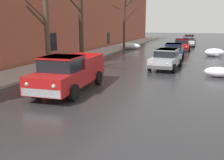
{
  "coord_description": "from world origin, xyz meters",
  "views": [
    {
      "loc": [
        3.75,
        -2.23,
        3.14
      ],
      "look_at": [
        0.5,
        7.09,
        0.93
      ],
      "focal_mm": 39.87,
      "sensor_mm": 36.0,
      "label": 1
    }
  ],
  "objects_px": {
    "sedan_white_queued_behind_truck": "(188,41)",
    "sedan_silver_parked_kerbside_close": "(166,58)",
    "bare_tree_mid_block": "(81,21)",
    "bare_tree_far_down_block": "(125,21)",
    "bare_tree_second_along_sidewalk": "(46,21)",
    "sedan_maroon_at_far_intersection": "(189,39)",
    "sedan_darkblue_parked_kerbside_mid": "(174,51)",
    "pickup_truck_red_approaching_near_lane": "(68,73)",
    "sedan_red_parked_far_down_block": "(182,45)"
  },
  "relations": [
    {
      "from": "bare_tree_second_along_sidewalk",
      "to": "bare_tree_far_down_block",
      "type": "xyz_separation_m",
      "value": [
        0.09,
        16.86,
        0.18
      ]
    },
    {
      "from": "bare_tree_far_down_block",
      "to": "sedan_red_parked_far_down_block",
      "type": "distance_m",
      "value": 7.57
    },
    {
      "from": "sedan_white_queued_behind_truck",
      "to": "sedan_silver_parked_kerbside_close",
      "type": "bearing_deg",
      "value": -91.68
    },
    {
      "from": "sedan_darkblue_parked_kerbside_mid",
      "to": "sedan_white_queued_behind_truck",
      "type": "distance_m",
      "value": 14.65
    },
    {
      "from": "bare_tree_far_down_block",
      "to": "sedan_red_parked_far_down_block",
      "type": "height_order",
      "value": "bare_tree_far_down_block"
    },
    {
      "from": "sedan_darkblue_parked_kerbside_mid",
      "to": "sedan_maroon_at_far_intersection",
      "type": "relative_size",
      "value": 1.02
    },
    {
      "from": "bare_tree_second_along_sidewalk",
      "to": "bare_tree_mid_block",
      "type": "xyz_separation_m",
      "value": [
        -0.02,
        4.79,
        0.05
      ]
    },
    {
      "from": "bare_tree_mid_block",
      "to": "sedan_white_queued_behind_truck",
      "type": "xyz_separation_m",
      "value": [
        7.44,
        20.17,
        -2.65
      ]
    },
    {
      "from": "bare_tree_second_along_sidewalk",
      "to": "sedan_darkblue_parked_kerbside_mid",
      "type": "xyz_separation_m",
      "value": [
        6.79,
        10.32,
        -2.6
      ]
    },
    {
      "from": "bare_tree_second_along_sidewalk",
      "to": "bare_tree_far_down_block",
      "type": "height_order",
      "value": "bare_tree_far_down_block"
    },
    {
      "from": "sedan_silver_parked_kerbside_close",
      "to": "sedan_maroon_at_far_intersection",
      "type": "relative_size",
      "value": 1.02
    },
    {
      "from": "bare_tree_mid_block",
      "to": "sedan_silver_parked_kerbside_close",
      "type": "bearing_deg",
      "value": -1.36
    },
    {
      "from": "bare_tree_mid_block",
      "to": "sedan_white_queued_behind_truck",
      "type": "height_order",
      "value": "bare_tree_mid_block"
    },
    {
      "from": "bare_tree_second_along_sidewalk",
      "to": "sedan_red_parked_far_down_block",
      "type": "distance_m",
      "value": 19.7
    },
    {
      "from": "bare_tree_far_down_block",
      "to": "pickup_truck_red_approaching_near_lane",
      "type": "height_order",
      "value": "bare_tree_far_down_block"
    },
    {
      "from": "bare_tree_mid_block",
      "to": "sedan_red_parked_far_down_block",
      "type": "distance_m",
      "value": 15.39
    },
    {
      "from": "bare_tree_mid_block",
      "to": "sedan_red_parked_far_down_block",
      "type": "xyz_separation_m",
      "value": [
        7.02,
        13.44,
        -2.65
      ]
    },
    {
      "from": "bare_tree_mid_block",
      "to": "bare_tree_far_down_block",
      "type": "xyz_separation_m",
      "value": [
        0.11,
        12.07,
        0.13
      ]
    },
    {
      "from": "bare_tree_far_down_block",
      "to": "sedan_red_parked_far_down_block",
      "type": "xyz_separation_m",
      "value": [
        6.91,
        1.37,
        -2.78
      ]
    },
    {
      "from": "pickup_truck_red_approaching_near_lane",
      "to": "sedan_white_queued_behind_truck",
      "type": "bearing_deg",
      "value": 81.46
    },
    {
      "from": "bare_tree_second_along_sidewalk",
      "to": "sedan_red_parked_far_down_block",
      "type": "relative_size",
      "value": 1.52
    },
    {
      "from": "bare_tree_second_along_sidewalk",
      "to": "sedan_silver_parked_kerbside_close",
      "type": "height_order",
      "value": "bare_tree_second_along_sidewalk"
    },
    {
      "from": "bare_tree_far_down_block",
      "to": "sedan_silver_parked_kerbside_close",
      "type": "bearing_deg",
      "value": -61.17
    },
    {
      "from": "sedan_maroon_at_far_intersection",
      "to": "bare_tree_second_along_sidewalk",
      "type": "bearing_deg",
      "value": -103.25
    },
    {
      "from": "pickup_truck_red_approaching_near_lane",
      "to": "sedan_maroon_at_far_intersection",
      "type": "xyz_separation_m",
      "value": [
        4.15,
        34.38,
        -0.13
      ]
    },
    {
      "from": "sedan_red_parked_far_down_block",
      "to": "sedan_darkblue_parked_kerbside_mid",
      "type": "bearing_deg",
      "value": -91.52
    },
    {
      "from": "sedan_silver_parked_kerbside_close",
      "to": "sedan_white_queued_behind_truck",
      "type": "xyz_separation_m",
      "value": [
        0.6,
        20.33,
        0.0
      ]
    },
    {
      "from": "sedan_darkblue_parked_kerbside_mid",
      "to": "sedan_red_parked_far_down_block",
      "type": "height_order",
      "value": "same"
    },
    {
      "from": "sedan_darkblue_parked_kerbside_mid",
      "to": "sedan_maroon_at_far_intersection",
      "type": "height_order",
      "value": "same"
    },
    {
      "from": "bare_tree_second_along_sidewalk",
      "to": "sedan_silver_parked_kerbside_close",
      "type": "distance_m",
      "value": 8.64
    },
    {
      "from": "sedan_darkblue_parked_kerbside_mid",
      "to": "sedan_maroon_at_far_intersection",
      "type": "bearing_deg",
      "value": 88.47
    },
    {
      "from": "bare_tree_mid_block",
      "to": "bare_tree_far_down_block",
      "type": "bearing_deg",
      "value": 89.5
    },
    {
      "from": "sedan_silver_parked_kerbside_close",
      "to": "sedan_maroon_at_far_intersection",
      "type": "bearing_deg",
      "value": 88.86
    },
    {
      "from": "pickup_truck_red_approaching_near_lane",
      "to": "sedan_darkblue_parked_kerbside_mid",
      "type": "height_order",
      "value": "pickup_truck_red_approaching_near_lane"
    },
    {
      "from": "sedan_silver_parked_kerbside_close",
      "to": "bare_tree_mid_block",
      "type": "bearing_deg",
      "value": 178.64
    },
    {
      "from": "bare_tree_mid_block",
      "to": "sedan_maroon_at_far_intersection",
      "type": "height_order",
      "value": "bare_tree_mid_block"
    },
    {
      "from": "sedan_white_queued_behind_truck",
      "to": "bare_tree_far_down_block",
      "type": "bearing_deg",
      "value": -132.15
    },
    {
      "from": "bare_tree_second_along_sidewalk",
      "to": "sedan_silver_parked_kerbside_close",
      "type": "xyz_separation_m",
      "value": [
        6.82,
        4.63,
        -2.61
      ]
    },
    {
      "from": "bare_tree_second_along_sidewalk",
      "to": "pickup_truck_red_approaching_near_lane",
      "type": "bearing_deg",
      "value": -44.77
    },
    {
      "from": "pickup_truck_red_approaching_near_lane",
      "to": "sedan_white_queued_behind_truck",
      "type": "height_order",
      "value": "pickup_truck_red_approaching_near_lane"
    },
    {
      "from": "bare_tree_second_along_sidewalk",
      "to": "sedan_maroon_at_far_intersection",
      "type": "distance_m",
      "value": 32.17
    },
    {
      "from": "pickup_truck_red_approaching_near_lane",
      "to": "sedan_red_parked_far_down_block",
      "type": "relative_size",
      "value": 1.29
    },
    {
      "from": "bare_tree_mid_block",
      "to": "bare_tree_far_down_block",
      "type": "distance_m",
      "value": 12.07
    },
    {
      "from": "sedan_white_queued_behind_truck",
      "to": "sedan_darkblue_parked_kerbside_mid",
      "type": "bearing_deg",
      "value": -92.46
    },
    {
      "from": "sedan_silver_parked_kerbside_close",
      "to": "sedan_darkblue_parked_kerbside_mid",
      "type": "xyz_separation_m",
      "value": [
        -0.03,
        5.7,
        0.0
      ]
    },
    {
      "from": "sedan_maroon_at_far_intersection",
      "to": "pickup_truck_red_approaching_near_lane",
      "type": "bearing_deg",
      "value": -96.89
    },
    {
      "from": "pickup_truck_red_approaching_near_lane",
      "to": "bare_tree_far_down_block",
      "type": "bearing_deg",
      "value": 98.82
    },
    {
      "from": "sedan_silver_parked_kerbside_close",
      "to": "sedan_red_parked_far_down_block",
      "type": "height_order",
      "value": "same"
    },
    {
      "from": "bare_tree_second_along_sidewalk",
      "to": "bare_tree_mid_block",
      "type": "distance_m",
      "value": 4.79
    },
    {
      "from": "bare_tree_second_along_sidewalk",
      "to": "sedan_darkblue_parked_kerbside_mid",
      "type": "relative_size",
      "value": 1.46
    }
  ]
}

